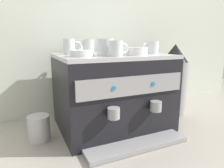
% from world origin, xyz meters
% --- Properties ---
extents(ground_plane, '(4.00, 4.00, 0.00)m').
position_xyz_m(ground_plane, '(0.00, 0.00, 0.00)').
color(ground_plane, '#9E998E').
extents(tiled_backsplash_wall, '(2.80, 0.03, 1.06)m').
position_xyz_m(tiled_backsplash_wall, '(0.00, 0.34, 0.53)').
color(tiled_backsplash_wall, silver).
rests_on(tiled_backsplash_wall, ground_plane).
extents(espresso_machine, '(0.60, 0.58, 0.42)m').
position_xyz_m(espresso_machine, '(0.00, -0.00, 0.21)').
color(espresso_machine, black).
rests_on(espresso_machine, ground_plane).
extents(ceramic_cup_0, '(0.09, 0.12, 0.08)m').
position_xyz_m(ceramic_cup_0, '(-0.06, -0.07, 0.46)').
color(ceramic_cup_0, silver).
rests_on(ceramic_cup_0, espresso_machine).
extents(ceramic_cup_1, '(0.11, 0.06, 0.08)m').
position_xyz_m(ceramic_cup_1, '(-0.21, 0.09, 0.47)').
color(ceramic_cup_1, silver).
rests_on(ceramic_cup_1, espresso_machine).
extents(ceramic_cup_2, '(0.11, 0.07, 0.07)m').
position_xyz_m(ceramic_cup_2, '(0.22, -0.06, 0.46)').
color(ceramic_cup_2, silver).
rests_on(ceramic_cup_2, espresso_machine).
extents(ceramic_cup_3, '(0.11, 0.07, 0.07)m').
position_xyz_m(ceramic_cup_3, '(-0.05, -0.16, 0.46)').
color(ceramic_cup_3, silver).
rests_on(ceramic_cup_3, espresso_machine).
extents(ceramic_cup_4, '(0.07, 0.11, 0.08)m').
position_xyz_m(ceramic_cup_4, '(-0.09, 0.16, 0.46)').
color(ceramic_cup_4, silver).
rests_on(ceramic_cup_4, espresso_machine).
extents(ceramic_bowl_0, '(0.13, 0.13, 0.04)m').
position_xyz_m(ceramic_bowl_0, '(0.08, -0.12, 0.44)').
color(ceramic_bowl_0, white).
rests_on(ceramic_bowl_0, espresso_machine).
extents(ceramic_bowl_1, '(0.11, 0.11, 0.04)m').
position_xyz_m(ceramic_bowl_1, '(0.03, 0.04, 0.44)').
color(ceramic_bowl_1, white).
rests_on(ceramic_bowl_1, espresso_machine).
extents(ceramic_bowl_2, '(0.11, 0.11, 0.03)m').
position_xyz_m(ceramic_bowl_2, '(-0.20, -0.10, 0.44)').
color(ceramic_bowl_2, white).
rests_on(ceramic_bowl_2, espresso_machine).
extents(ceramic_bowl_3, '(0.11, 0.11, 0.03)m').
position_xyz_m(ceramic_bowl_3, '(0.17, 0.06, 0.44)').
color(ceramic_bowl_3, white).
rests_on(ceramic_bowl_3, espresso_machine).
extents(coffee_grinder, '(0.19, 0.19, 0.48)m').
position_xyz_m(coffee_grinder, '(0.48, 0.02, 0.23)').
color(coffee_grinder, '#939399').
rests_on(coffee_grinder, ground_plane).
extents(milk_pitcher, '(0.11, 0.11, 0.13)m').
position_xyz_m(milk_pitcher, '(-0.41, -0.02, 0.07)').
color(milk_pitcher, '#B7B7BC').
rests_on(milk_pitcher, ground_plane).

